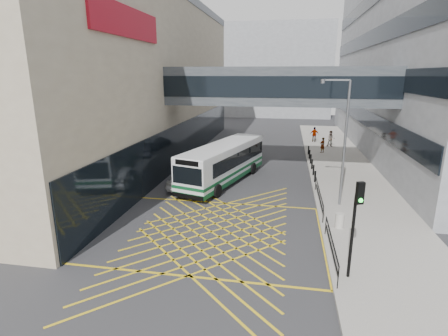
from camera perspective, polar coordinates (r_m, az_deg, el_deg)
The scene contains 18 objects.
ground at distance 19.68m, azimuth -2.11°, elevation -10.35°, with size 120.00×120.00×0.00m, color #333335.
building_whsmith at distance 39.86m, azimuth -23.63°, elevation 13.23°, with size 24.17×42.00×16.00m.
building_far at distance 77.56m, azimuth 6.16°, elevation 15.44°, with size 28.00×16.00×18.00m, color gray.
skybridge at distance 29.37m, azimuth 8.80°, elevation 13.08°, with size 20.00×4.10×3.00m.
pavement at distance 33.80m, azimuth 18.67°, elevation -0.05°, with size 6.00×54.00×0.16m, color #9A958C.
box_junction at distance 19.68m, azimuth -2.11°, elevation -10.34°, with size 12.00×9.00×0.01m.
bus at distance 27.97m, azimuth 0.05°, elevation 1.03°, with size 5.47×11.24×3.08m.
car_white at distance 26.73m, azimuth -5.49°, elevation -1.71°, with size 1.94×4.74×1.51m, color silver.
car_dark at distance 35.65m, azimuth 2.71°, elevation 2.56°, with size 1.79×4.57×1.43m, color black.
car_silver at distance 39.78m, azimuth 3.68°, elevation 3.87°, with size 1.96×4.64×1.44m, color gray.
traffic_light at distance 15.05m, azimuth 20.72°, elevation -7.44°, with size 0.34×0.51×4.27m.
street_lamp at distance 23.12m, azimuth 18.76°, elevation 4.99°, with size 1.82×0.49×7.99m.
litter_bin at distance 20.66m, azimuth 18.34°, elevation -8.13°, with size 0.48×0.48×0.83m, color #ADA89E.
kerb_railings at distance 20.69m, azimuth 15.98°, elevation -6.99°, with size 0.05×12.54×1.00m.
bollards at distance 33.37m, azimuth 14.07°, elevation 1.05°, with size 0.14×10.14×0.90m.
pedestrian_a at distance 39.41m, azimuth 15.78°, elevation 3.62°, with size 0.66×0.47×1.66m, color gray.
pedestrian_b at distance 43.02m, azimuth 17.05°, elevation 4.58°, with size 0.90×0.52×1.84m, color gray.
pedestrian_c at distance 45.48m, azimuth 14.55°, elevation 5.31°, with size 1.10×0.53×1.86m, color gray.
Camera 1 is at (3.87, -17.34, 8.46)m, focal length 28.00 mm.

